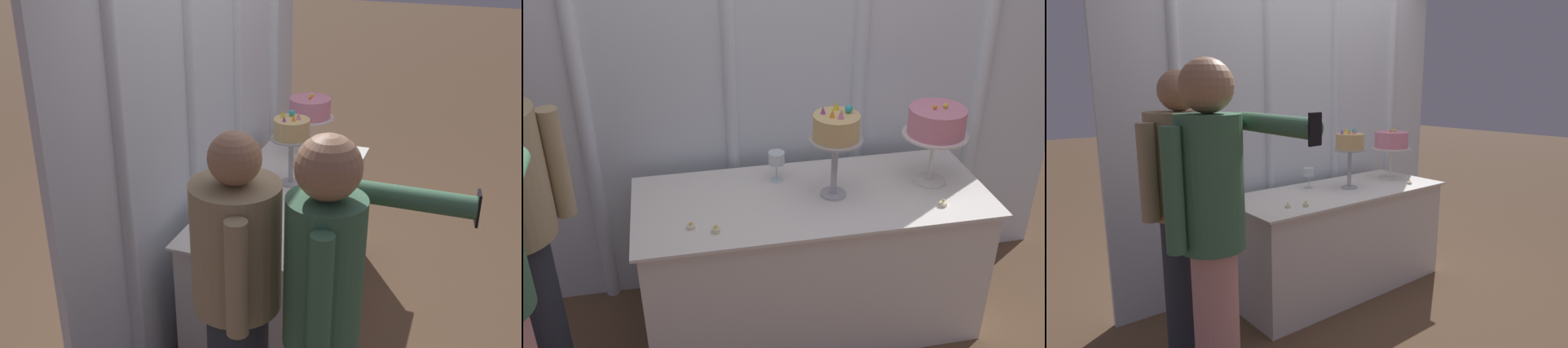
% 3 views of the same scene
% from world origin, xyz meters
% --- Properties ---
extents(ground_plane, '(24.00, 24.00, 0.00)m').
position_xyz_m(ground_plane, '(0.00, 0.00, 0.00)').
color(ground_plane, brown).
extents(draped_curtain, '(3.02, 0.16, 2.83)m').
position_xyz_m(draped_curtain, '(0.02, 0.54, 1.49)').
color(draped_curtain, silver).
rests_on(draped_curtain, ground_plane).
extents(cake_table, '(1.67, 0.69, 0.76)m').
position_xyz_m(cake_table, '(0.00, 0.10, 0.38)').
color(cake_table, white).
rests_on(cake_table, ground_plane).
extents(cake_display_nearleft, '(0.25, 0.25, 0.45)m').
position_xyz_m(cake_display_nearleft, '(0.10, 0.09, 1.09)').
color(cake_display_nearleft, '#B2B2B7').
rests_on(cake_display_nearleft, cake_table).
extents(cake_display_nearright, '(0.31, 0.31, 0.41)m').
position_xyz_m(cake_display_nearright, '(0.59, 0.12, 1.06)').
color(cake_display_nearright, silver).
rests_on(cake_display_nearright, cake_table).
extents(wine_glass, '(0.08, 0.08, 0.15)m').
position_xyz_m(wine_glass, '(-0.14, 0.28, 0.88)').
color(wine_glass, silver).
rests_on(wine_glass, cake_table).
extents(tealight_far_left, '(0.04, 0.04, 0.03)m').
position_xyz_m(tealight_far_left, '(-0.58, -0.06, 0.77)').
color(tealight_far_left, beige).
rests_on(tealight_far_left, cake_table).
extents(tealight_near_left, '(0.04, 0.04, 0.04)m').
position_xyz_m(tealight_near_left, '(-0.48, -0.11, 0.77)').
color(tealight_near_left, beige).
rests_on(tealight_near_left, cake_table).
extents(tealight_near_right, '(0.04, 0.04, 0.03)m').
position_xyz_m(tealight_near_right, '(0.56, -0.10, 0.77)').
color(tealight_near_right, beige).
rests_on(tealight_near_right, cake_table).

